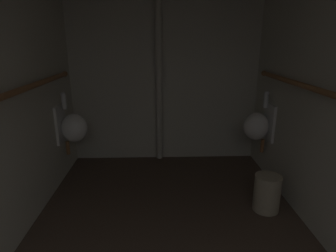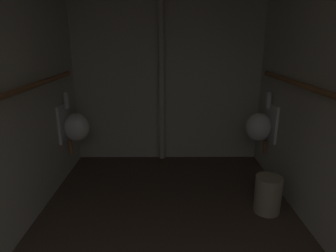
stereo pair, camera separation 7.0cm
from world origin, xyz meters
name	(u,v)px [view 2 (the right image)]	position (x,y,z in m)	size (l,w,h in m)	color
wall_back	(167,73)	(0.00, 3.86, 1.19)	(2.61, 0.06, 2.38)	beige
urinal_left_mid	(75,126)	(-1.10, 3.26, 0.64)	(0.32, 0.30, 0.76)	white
urinal_right_mid	(261,126)	(1.10, 3.25, 0.64)	(0.32, 0.30, 0.76)	white
standpipe_back_wall	(161,74)	(-0.08, 3.75, 1.19)	(0.08, 0.08, 2.33)	beige
waste_bin	(268,195)	(0.97, 2.47, 0.18)	(0.25, 0.25, 0.37)	#9E937A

